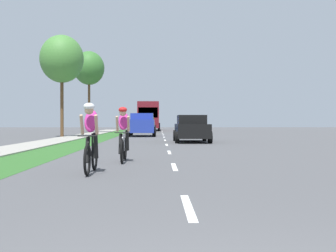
{
  "coord_description": "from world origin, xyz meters",
  "views": [
    {
      "loc": [
        -0.41,
        -2.12,
        1.17
      ],
      "look_at": [
        0.12,
        21.11,
        0.91
      ],
      "focal_mm": 45.26,
      "sensor_mm": 36.0,
      "label": 1
    }
  ],
  "objects": [
    {
      "name": "sedan_black",
      "position": [
        1.47,
        21.78,
        0.77
      ],
      "size": [
        1.98,
        4.3,
        1.52
      ],
      "color": "black",
      "rests_on": "ground_plane"
    },
    {
      "name": "bus_maroon",
      "position": [
        -1.61,
        52.3,
        1.98
      ],
      "size": [
        2.78,
        11.6,
        3.48
      ],
      "color": "maroon",
      "rests_on": "ground_plane"
    },
    {
      "name": "street_tree_far",
      "position": [
        -7.38,
        40.53,
        6.48
      ],
      "size": [
        3.06,
        3.06,
        8.2
      ],
      "color": "brown",
      "rests_on": "ground_plane"
    },
    {
      "name": "lane_markings_center",
      "position": [
        0.0,
        24.0,
        0.0
      ],
      "size": [
        0.12,
        52.71,
        0.01
      ],
      "color": "white",
      "rests_on": "ground_plane"
    },
    {
      "name": "street_tree_near",
      "position": [
        -7.5,
        29.09,
        5.72
      ],
      "size": [
        3.17,
        3.17,
        7.49
      ],
      "color": "brown",
      "rests_on": "ground_plane"
    },
    {
      "name": "cyclist_lead",
      "position": [
        -1.93,
        7.44,
        0.81
      ],
      "size": [
        0.42,
        1.72,
        1.58
      ],
      "color": "black",
      "rests_on": "ground_plane"
    },
    {
      "name": "sidewalk_concrete",
      "position": [
        -6.5,
        20.0,
        0.0
      ],
      "size": [
        1.97,
        70.0,
        0.1
      ],
      "primitive_type": "cube",
      "color": "#9E998E",
      "rests_on": "ground_plane"
    },
    {
      "name": "pickup_dark_green",
      "position": [
        -1.79,
        42.26,
        0.83
      ],
      "size": [
        2.22,
        5.1,
        1.64
      ],
      "color": "#194C2D",
      "rests_on": "ground_plane"
    },
    {
      "name": "grass_verge",
      "position": [
        -4.55,
        20.0,
        0.0
      ],
      "size": [
        1.94,
        70.0,
        0.01
      ],
      "primitive_type": "cube",
      "color": "#2D6026",
      "rests_on": "ground_plane"
    },
    {
      "name": "ground_plane",
      "position": [
        0.0,
        20.0,
        0.0
      ],
      "size": [
        120.0,
        120.0,
        0.0
      ],
      "primitive_type": "plane",
      "color": "#4C4C4F"
    },
    {
      "name": "cyclist_trailing",
      "position": [
        -1.41,
        10.06,
        0.81
      ],
      "size": [
        0.42,
        1.72,
        1.58
      ],
      "color": "black",
      "rests_on": "ground_plane"
    },
    {
      "name": "suv_blue",
      "position": [
        -1.69,
        31.29,
        0.95
      ],
      "size": [
        2.15,
        4.7,
        1.79
      ],
      "color": "#23389E",
      "rests_on": "ground_plane"
    }
  ]
}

